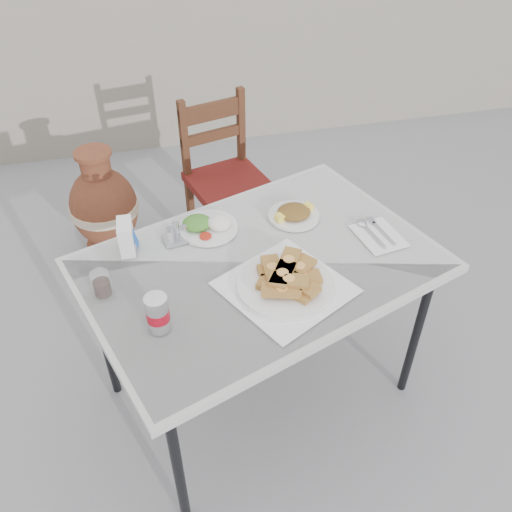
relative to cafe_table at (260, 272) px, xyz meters
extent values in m
plane|color=slate|center=(0.04, 0.08, -0.75)|extent=(80.00, 80.00, 0.00)
cylinder|color=black|center=(-0.42, -0.53, -0.37)|extent=(0.04, 0.04, 0.75)
cylinder|color=black|center=(0.66, -0.15, -0.37)|extent=(0.04, 0.04, 0.75)
cylinder|color=black|center=(-0.66, 0.15, -0.37)|extent=(0.04, 0.04, 0.75)
cylinder|color=black|center=(0.42, 0.53, -0.37)|extent=(0.04, 0.04, 0.75)
cube|color=white|center=(0.00, 0.00, 0.04)|extent=(1.54, 1.28, 0.03)
cube|color=white|center=(0.00, 0.00, 0.05)|extent=(1.48, 1.22, 0.01)
cube|color=white|center=(0.05, -0.16, 0.06)|extent=(0.54, 0.54, 0.00)
cylinder|color=silver|center=(0.05, -0.16, 0.07)|extent=(0.35, 0.35, 0.02)
cylinder|color=silver|center=(0.05, -0.16, 0.06)|extent=(0.36, 0.36, 0.01)
cylinder|color=silver|center=(-0.16, 0.25, 0.06)|extent=(0.24, 0.24, 0.01)
ellipsoid|color=silver|center=(-0.12, 0.23, 0.09)|extent=(0.10, 0.10, 0.06)
ellipsoid|color=#23661D|center=(-0.20, 0.26, 0.09)|extent=(0.12, 0.11, 0.05)
cylinder|color=#AE2112|center=(-0.18, 0.18, 0.07)|extent=(0.05, 0.05, 0.01)
cylinder|color=silver|center=(0.20, 0.25, 0.06)|extent=(0.22, 0.22, 0.01)
ellipsoid|color=#34711C|center=(0.20, 0.25, 0.08)|extent=(0.14, 0.13, 0.04)
cylinder|color=yellow|center=(0.14, 0.22, 0.08)|extent=(0.05, 0.04, 0.04)
cylinder|color=yellow|center=(0.27, 0.27, 0.08)|extent=(0.05, 0.04, 0.04)
cylinder|color=silver|center=(-0.41, -0.25, 0.13)|extent=(0.08, 0.08, 0.14)
cylinder|color=red|center=(-0.41, -0.25, 0.12)|extent=(0.08, 0.08, 0.04)
cylinder|color=silver|center=(-0.41, -0.25, 0.19)|extent=(0.07, 0.07, 0.00)
cylinder|color=white|center=(-0.59, -0.04, 0.10)|extent=(0.07, 0.07, 0.10)
cylinder|color=black|center=(-0.59, -0.04, 0.09)|extent=(0.06, 0.06, 0.06)
cube|color=white|center=(-0.49, 0.19, 0.12)|extent=(0.06, 0.11, 0.13)
cube|color=blue|center=(-0.45, 0.18, 0.11)|extent=(0.02, 0.06, 0.07)
cube|color=silver|center=(-0.29, 0.21, 0.06)|extent=(0.12, 0.10, 0.01)
cylinder|color=white|center=(-0.32, 0.19, 0.10)|extent=(0.03, 0.03, 0.06)
cylinder|color=white|center=(-0.27, 0.19, 0.10)|extent=(0.03, 0.03, 0.06)
cylinder|color=silver|center=(-0.29, 0.23, 0.10)|extent=(0.03, 0.03, 0.05)
cube|color=white|center=(0.50, 0.04, 0.06)|extent=(0.19, 0.23, 0.00)
cube|color=silver|center=(0.48, 0.04, 0.06)|extent=(0.04, 0.16, 0.00)
ellipsoid|color=silver|center=(0.46, 0.13, 0.07)|extent=(0.04, 0.05, 0.01)
cube|color=silver|center=(0.52, 0.04, 0.06)|extent=(0.04, 0.16, 0.00)
cube|color=silver|center=(0.51, 0.14, 0.06)|extent=(0.03, 0.05, 0.00)
cube|color=#38180F|center=(-0.05, 0.86, -0.52)|extent=(0.05, 0.05, 0.44)
cube|color=#38180F|center=(0.29, 0.96, -0.52)|extent=(0.05, 0.05, 0.44)
cube|color=#38180F|center=(-0.14, 1.20, -0.52)|extent=(0.05, 0.05, 0.44)
cube|color=#38180F|center=(0.20, 1.30, -0.52)|extent=(0.05, 0.05, 0.44)
cube|color=#5F1813|center=(0.08, 1.08, -0.28)|extent=(0.51, 0.51, 0.05)
cube|color=#38180F|center=(-0.14, 1.20, -0.06)|extent=(0.05, 0.05, 0.49)
cube|color=#38180F|center=(0.20, 1.30, -0.06)|extent=(0.05, 0.05, 0.49)
cube|color=#38180F|center=(0.03, 1.25, 0.09)|extent=(0.39, 0.13, 0.10)
cube|color=#38180F|center=(0.03, 1.25, -0.06)|extent=(0.39, 0.13, 0.06)
cylinder|color=brown|center=(-0.64, 1.22, -0.71)|extent=(0.30, 0.30, 0.07)
ellipsoid|color=brown|center=(-0.64, 1.22, -0.42)|extent=(0.39, 0.39, 0.49)
cylinder|color=beige|center=(-0.64, 1.22, -0.42)|extent=(0.40, 0.40, 0.06)
cylinder|color=brown|center=(-0.64, 1.22, -0.15)|extent=(0.17, 0.17, 0.15)
cylinder|color=brown|center=(-0.64, 1.22, -0.06)|extent=(0.21, 0.21, 0.02)
cube|color=gray|center=(0.04, 2.58, -0.15)|extent=(6.00, 0.25, 1.20)
camera|label=1|loc=(-0.38, -1.52, 1.41)|focal=38.00mm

